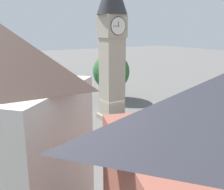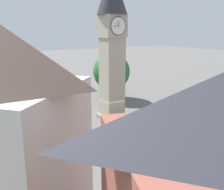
{
  "view_description": "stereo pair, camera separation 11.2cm",
  "coord_description": "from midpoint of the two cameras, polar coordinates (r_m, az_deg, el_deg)",
  "views": [
    {
      "loc": [
        15.91,
        25.23,
        10.67
      ],
      "look_at": [
        0.0,
        0.0,
        2.99
      ],
      "focal_mm": 41.8,
      "sensor_mm": 36.0,
      "label": 1
    },
    {
      "loc": [
        15.81,
        25.29,
        10.67
      ],
      "look_at": [
        0.0,
        0.0,
        2.99
      ],
      "focal_mm": 41.8,
      "sensor_mm": 36.0,
      "label": 2
    }
  ],
  "objects": [
    {
      "name": "car_red_corner",
      "position": [
        34.42,
        22.28,
        -3.41
      ],
      "size": [
        3.58,
        4.4,
        1.53
      ],
      "color": "#2D5BB7",
      "rests_on": "ground"
    },
    {
      "name": "clock_tower",
      "position": [
        29.83,
        0.11,
        13.31
      ],
      "size": [
        3.39,
        3.39,
        17.33
      ],
      "color": "gray",
      "rests_on": "ground"
    },
    {
      "name": "car_black_far",
      "position": [
        30.18,
        14.38,
        -5.2
      ],
      "size": [
        2.31,
        4.34,
        1.53
      ],
      "color": "white",
      "rests_on": "ground"
    },
    {
      "name": "tree",
      "position": [
        39.78,
        -0.03,
        5.12
      ],
      "size": [
        5.61,
        5.61,
        7.04
      ],
      "color": "brown",
      "rests_on": "ground"
    },
    {
      "name": "car_blue_kerb",
      "position": [
        36.66,
        -7.89,
        -1.38
      ],
      "size": [
        1.93,
        4.19,
        1.53
      ],
      "color": "#2D5BB7",
      "rests_on": "ground"
    },
    {
      "name": "car_silver_kerb",
      "position": [
        37.84,
        -20.34,
        -1.66
      ],
      "size": [
        4.39,
        3.64,
        1.53
      ],
      "color": "silver",
      "rests_on": "ground"
    },
    {
      "name": "car_white_side",
      "position": [
        24.69,
        -15.68,
        -9.8
      ],
      "size": [
        4.28,
        3.88,
        1.53
      ],
      "color": "#236B38",
      "rests_on": "ground"
    },
    {
      "name": "ground_plane",
      "position": [
        31.67,
        0.1,
        -5.25
      ],
      "size": [
        200.0,
        200.0,
        0.0
      ],
      "primitive_type": "plane",
      "color": "#605E5B"
    },
    {
      "name": "building_corner_back",
      "position": [
        13.93,
        -21.5,
        -8.08
      ],
      "size": [
        9.49,
        9.48,
        10.94
      ],
      "color": "beige",
      "rests_on": "ground"
    },
    {
      "name": "lamp_post",
      "position": [
        25.98,
        -5.34,
        -1.51
      ],
      "size": [
        0.36,
        0.36,
        5.37
      ],
      "color": "black",
      "rests_on": "ground"
    },
    {
      "name": "pedestrian",
      "position": [
        31.93,
        -15.58,
        -3.73
      ],
      "size": [
        0.47,
        0.39,
        1.69
      ],
      "color": "#2D3351",
      "rests_on": "ground"
    }
  ]
}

